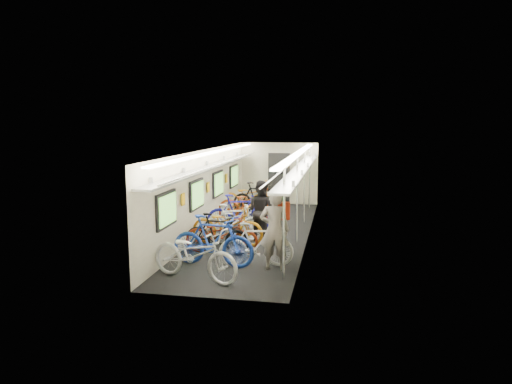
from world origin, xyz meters
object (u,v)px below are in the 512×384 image
at_px(bicycle_0, 195,254).
at_px(passenger_mid, 261,211).
at_px(passenger_near, 275,230).
at_px(backpack, 284,211).
at_px(bicycle_1, 213,241).

distance_m(bicycle_0, passenger_mid, 3.41).
height_order(bicycle_0, passenger_mid, passenger_mid).
bearing_deg(passenger_near, backpack, -138.93).
bearing_deg(backpack, passenger_mid, 105.21).
distance_m(passenger_mid, backpack, 2.41).
bearing_deg(backpack, bicycle_1, 179.21).
distance_m(bicycle_0, passenger_near, 1.79).
bearing_deg(backpack, bicycle_0, -153.30).
height_order(passenger_near, passenger_mid, passenger_near).
bearing_deg(bicycle_0, passenger_mid, 5.20).
relative_size(bicycle_0, bicycle_1, 1.07).
relative_size(bicycle_0, passenger_mid, 1.24).
relative_size(bicycle_1, passenger_near, 1.09).
bearing_deg(passenger_mid, passenger_near, 133.76).
bearing_deg(passenger_mid, bicycle_1, 101.19).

